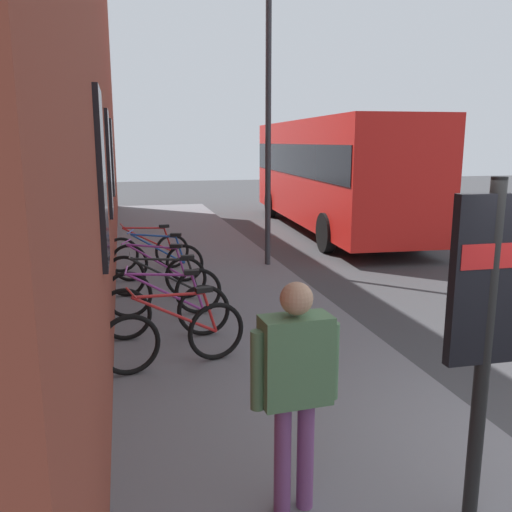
{
  "coord_description": "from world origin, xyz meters",
  "views": [
    {
      "loc": [
        -3.23,
        3.3,
        2.73
      ],
      "look_at": [
        2.98,
        1.78,
        1.39
      ],
      "focal_mm": 38.29,
      "sensor_mm": 36.0,
      "label": 1
    }
  ],
  "objects_px": {
    "bicycle_leaning_wall": "(175,335)",
    "city_bus": "(331,169)",
    "bicycle_far_end": "(157,261)",
    "street_lamp": "(268,105)",
    "bicycle_under_window": "(147,252)",
    "bicycle_end_of_row": "(164,291)",
    "bicycle_by_door": "(156,275)",
    "bicycle_mid_rack": "(165,310)",
    "pedestrian_crossing_street": "(295,375)",
    "transit_info_sign": "(488,303)"
  },
  "relations": [
    {
      "from": "bicycle_far_end",
      "to": "pedestrian_crossing_street",
      "type": "xyz_separation_m",
      "value": [
        -6.89,
        -0.51,
        0.65
      ]
    },
    {
      "from": "bicycle_leaning_wall",
      "to": "street_lamp",
      "type": "xyz_separation_m",
      "value": [
        5.09,
        -2.48,
        2.96
      ]
    },
    {
      "from": "bicycle_mid_rack",
      "to": "street_lamp",
      "type": "height_order",
      "value": "street_lamp"
    },
    {
      "from": "bicycle_end_of_row",
      "to": "street_lamp",
      "type": "bearing_deg",
      "value": -38.36
    },
    {
      "from": "bicycle_under_window",
      "to": "street_lamp",
      "type": "relative_size",
      "value": 0.31
    },
    {
      "from": "bicycle_far_end",
      "to": "bicycle_by_door",
      "type": "bearing_deg",
      "value": 174.94
    },
    {
      "from": "bicycle_far_end",
      "to": "pedestrian_crossing_street",
      "type": "relative_size",
      "value": 1.02
    },
    {
      "from": "bicycle_far_end",
      "to": "bicycle_under_window",
      "type": "height_order",
      "value": "same"
    },
    {
      "from": "bicycle_far_end",
      "to": "bicycle_under_window",
      "type": "relative_size",
      "value": 0.98
    },
    {
      "from": "bicycle_end_of_row",
      "to": "pedestrian_crossing_street",
      "type": "relative_size",
      "value": 1.04
    },
    {
      "from": "bicycle_end_of_row",
      "to": "bicycle_far_end",
      "type": "distance_m",
      "value": 2.14
    },
    {
      "from": "city_bus",
      "to": "pedestrian_crossing_street",
      "type": "distance_m",
      "value": 13.66
    },
    {
      "from": "bicycle_leaning_wall",
      "to": "pedestrian_crossing_street",
      "type": "relative_size",
      "value": 1.03
    },
    {
      "from": "bicycle_by_door",
      "to": "pedestrian_crossing_street",
      "type": "bearing_deg",
      "value": -174.0
    },
    {
      "from": "bicycle_by_door",
      "to": "transit_info_sign",
      "type": "height_order",
      "value": "transit_info_sign"
    },
    {
      "from": "bicycle_far_end",
      "to": "city_bus",
      "type": "relative_size",
      "value": 0.16
    },
    {
      "from": "pedestrian_crossing_street",
      "to": "street_lamp",
      "type": "relative_size",
      "value": 0.3
    },
    {
      "from": "bicycle_leaning_wall",
      "to": "bicycle_under_window",
      "type": "relative_size",
      "value": 0.99
    },
    {
      "from": "bicycle_mid_rack",
      "to": "city_bus",
      "type": "xyz_separation_m",
      "value": [
        8.83,
        -5.82,
        1.41
      ]
    },
    {
      "from": "bicycle_under_window",
      "to": "pedestrian_crossing_street",
      "type": "bearing_deg",
      "value": -175.29
    },
    {
      "from": "transit_info_sign",
      "to": "city_bus",
      "type": "relative_size",
      "value": 0.23
    },
    {
      "from": "bicycle_by_door",
      "to": "bicycle_under_window",
      "type": "xyz_separation_m",
      "value": [
        2.1,
        0.04,
        0.0
      ]
    },
    {
      "from": "bicycle_mid_rack",
      "to": "bicycle_end_of_row",
      "type": "bearing_deg",
      "value": -3.66
    },
    {
      "from": "transit_info_sign",
      "to": "street_lamp",
      "type": "xyz_separation_m",
      "value": [
        8.3,
        -0.77,
        1.75
      ]
    },
    {
      "from": "bicycle_under_window",
      "to": "city_bus",
      "type": "relative_size",
      "value": 0.17
    },
    {
      "from": "bicycle_far_end",
      "to": "street_lamp",
      "type": "bearing_deg",
      "value": -68.39
    },
    {
      "from": "bicycle_far_end",
      "to": "transit_info_sign",
      "type": "distance_m",
      "value": 7.62
    },
    {
      "from": "bicycle_under_window",
      "to": "street_lamp",
      "type": "bearing_deg",
      "value": -91.09
    },
    {
      "from": "bicycle_far_end",
      "to": "bicycle_mid_rack",
      "type": "bearing_deg",
      "value": 178.19
    },
    {
      "from": "bicycle_by_door",
      "to": "bicycle_far_end",
      "type": "distance_m",
      "value": 1.09
    },
    {
      "from": "bicycle_leaning_wall",
      "to": "bicycle_end_of_row",
      "type": "xyz_separation_m",
      "value": [
        1.98,
        -0.03,
        0.0
      ]
    },
    {
      "from": "street_lamp",
      "to": "bicycle_mid_rack",
      "type": "bearing_deg",
      "value": 148.3
    },
    {
      "from": "bicycle_end_of_row",
      "to": "transit_info_sign",
      "type": "height_order",
      "value": "transit_info_sign"
    },
    {
      "from": "bicycle_end_of_row",
      "to": "transit_info_sign",
      "type": "relative_size",
      "value": 0.74
    },
    {
      "from": "transit_info_sign",
      "to": "bicycle_end_of_row",
      "type": "bearing_deg",
      "value": 18.01
    },
    {
      "from": "bicycle_by_door",
      "to": "bicycle_mid_rack",
      "type": "bearing_deg",
      "value": 179.94
    },
    {
      "from": "bicycle_under_window",
      "to": "bicycle_far_end",
      "type": "bearing_deg",
      "value": -172.22
    },
    {
      "from": "bicycle_end_of_row",
      "to": "bicycle_under_window",
      "type": "xyz_separation_m",
      "value": [
        3.15,
        0.1,
        0.0
      ]
    },
    {
      "from": "bicycle_mid_rack",
      "to": "bicycle_end_of_row",
      "type": "distance_m",
      "value": 0.98
    },
    {
      "from": "bicycle_mid_rack",
      "to": "bicycle_far_end",
      "type": "bearing_deg",
      "value": -1.81
    },
    {
      "from": "bicycle_leaning_wall",
      "to": "bicycle_mid_rack",
      "type": "height_order",
      "value": "same"
    },
    {
      "from": "bicycle_by_door",
      "to": "street_lamp",
      "type": "height_order",
      "value": "street_lamp"
    },
    {
      "from": "bicycle_leaning_wall",
      "to": "city_bus",
      "type": "distance_m",
      "value": 11.5
    },
    {
      "from": "bicycle_mid_rack",
      "to": "city_bus",
      "type": "distance_m",
      "value": 10.67
    },
    {
      "from": "bicycle_by_door",
      "to": "bicycle_under_window",
      "type": "relative_size",
      "value": 0.96
    },
    {
      "from": "bicycle_far_end",
      "to": "transit_info_sign",
      "type": "height_order",
      "value": "transit_info_sign"
    },
    {
      "from": "bicycle_far_end",
      "to": "pedestrian_crossing_street",
      "type": "height_order",
      "value": "pedestrian_crossing_street"
    },
    {
      "from": "transit_info_sign",
      "to": "bicycle_far_end",
      "type": "bearing_deg",
      "value": 12.69
    },
    {
      "from": "transit_info_sign",
      "to": "bicycle_mid_rack",
      "type": "bearing_deg",
      "value": 22.53
    },
    {
      "from": "bicycle_end_of_row",
      "to": "bicycle_by_door",
      "type": "bearing_deg",
      "value": 3.26
    }
  ]
}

